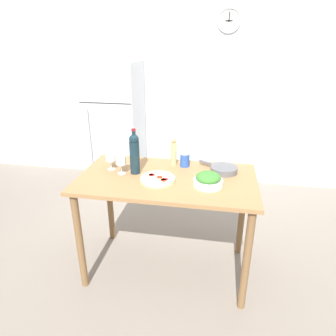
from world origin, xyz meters
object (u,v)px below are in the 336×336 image
at_px(wine_glass_near, 121,161).
at_px(salt_canister, 185,159).
at_px(wine_glass_far, 110,157).
at_px(homemade_pizza, 158,179).
at_px(cast_iron_skillet, 224,169).
at_px(pepper_mill, 174,152).
at_px(refrigerator, 116,126).
at_px(salad_bowl, 208,180).
at_px(wine_bottle, 135,153).

bearing_deg(wine_glass_near, salt_canister, 27.19).
height_order(wine_glass_far, homemade_pizza, wine_glass_far).
bearing_deg(cast_iron_skillet, pepper_mill, 170.07).
relative_size(refrigerator, wine_glass_far, 10.90).
relative_size(wine_glass_far, pepper_mill, 0.63).
distance_m(pepper_mill, cast_iron_skillet, 0.44).
bearing_deg(wine_glass_near, salad_bowl, -7.60).
bearing_deg(salad_bowl, refrigerator, 127.66).
bearing_deg(salt_canister, wine_glass_near, -152.81).
relative_size(refrigerator, wine_bottle, 4.49).
height_order(refrigerator, salad_bowl, refrigerator).
relative_size(salt_canister, cast_iron_skillet, 0.39).
height_order(pepper_mill, cast_iron_skillet, pepper_mill).
bearing_deg(refrigerator, cast_iron_skillet, -45.13).
xyz_separation_m(wine_glass_near, wine_glass_far, (-0.11, 0.07, 0.00)).
xyz_separation_m(wine_bottle, salad_bowl, (0.59, -0.13, -0.12)).
bearing_deg(cast_iron_skillet, salt_canister, 168.68).
relative_size(pepper_mill, salad_bowl, 1.11).
distance_m(wine_glass_far, pepper_mill, 0.52).
bearing_deg(pepper_mill, homemade_pizza, -102.01).
bearing_deg(wine_bottle, salt_canister, 29.08).
distance_m(pepper_mill, salad_bowl, 0.47).
xyz_separation_m(refrigerator, cast_iron_skillet, (1.42, -1.43, 0.09)).
bearing_deg(refrigerator, wine_bottle, -65.22).
bearing_deg(pepper_mill, salt_canister, -5.14).
bearing_deg(salad_bowl, wine_glass_far, 168.63).
height_order(refrigerator, pepper_mill, refrigerator).
bearing_deg(salt_canister, wine_bottle, -150.92).
xyz_separation_m(wine_bottle, pepper_mill, (0.28, 0.22, -0.05)).
bearing_deg(homemade_pizza, refrigerator, 118.99).
xyz_separation_m(salad_bowl, salt_canister, (-0.21, 0.34, 0.02)).
relative_size(wine_glass_near, wine_glass_far, 1.00).
distance_m(refrigerator, wine_glass_far, 1.63).
height_order(wine_glass_far, pepper_mill, pepper_mill).
relative_size(homemade_pizza, cast_iron_skillet, 0.84).
height_order(homemade_pizza, salt_canister, salt_canister).
distance_m(wine_bottle, wine_glass_far, 0.22).
height_order(wine_glass_near, pepper_mill, pepper_mill).
relative_size(wine_glass_near, salad_bowl, 0.70).
xyz_separation_m(pepper_mill, homemade_pizza, (-0.07, -0.33, -0.10)).
relative_size(refrigerator, homemade_pizza, 6.10).
distance_m(wine_glass_near, cast_iron_skillet, 0.82).
bearing_deg(cast_iron_skillet, salad_bowl, -111.98).
xyz_separation_m(pepper_mill, salt_canister, (0.10, -0.01, -0.05)).
distance_m(salt_canister, cast_iron_skillet, 0.33).
bearing_deg(refrigerator, pepper_mill, -53.53).
xyz_separation_m(wine_glass_far, homemade_pizza, (0.42, -0.14, -0.09)).
xyz_separation_m(refrigerator, salad_bowl, (1.31, -1.70, 0.11)).
distance_m(refrigerator, pepper_mill, 1.69).
distance_m(refrigerator, wine_glass_near, 1.73).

